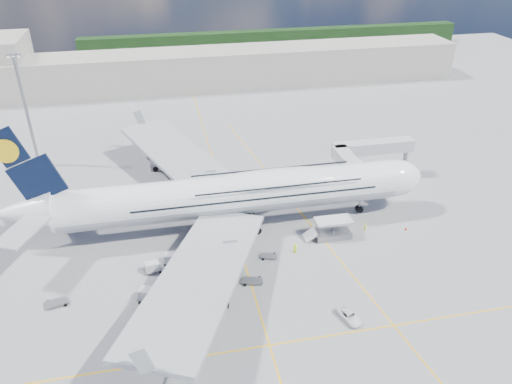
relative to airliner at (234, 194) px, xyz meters
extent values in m
plane|color=gray|center=(-0.26, -10.00, -6.87)|extent=(300.00, 300.00, 0.00)
cube|color=#FBB20D|center=(-0.26, -10.00, -6.86)|extent=(0.25, 220.00, 0.01)
cube|color=#FBB20D|center=(-0.26, -30.00, -6.86)|extent=(120.00, 0.25, 0.01)
cube|color=#FBB20D|center=(13.74, 0.00, -6.86)|extent=(14.16, 99.06, 0.01)
cylinder|color=white|center=(-0.26, 0.00, -0.07)|extent=(62.00, 7.20, 7.20)
cylinder|color=#9EA0A5|center=(-0.26, 0.00, -0.22)|extent=(60.76, 7.13, 7.13)
ellipsoid|color=white|center=(7.74, 0.00, 1.91)|extent=(36.00, 6.84, 3.76)
ellipsoid|color=white|center=(30.74, 0.00, -0.07)|extent=(11.52, 7.20, 7.20)
ellipsoid|color=black|center=(33.98, 0.00, 0.53)|extent=(3.84, 4.16, 1.44)
cone|color=white|center=(-35.76, 0.00, 0.73)|extent=(10.00, 6.84, 6.84)
cube|color=black|center=(-33.76, 0.00, 9.53)|extent=(11.02, 0.46, 14.61)
cylinder|color=yellow|center=(-35.86, 0.00, 12.03)|extent=(4.00, 0.60, 4.00)
cube|color=#999EA3|center=(-8.26, 20.00, -1.27)|extent=(25.49, 39.15, 3.35)
cube|color=#999EA3|center=(-8.26, -20.00, -1.27)|extent=(25.49, 39.15, 3.35)
cylinder|color=#B7BABF|center=(-3.26, 12.50, -3.67)|extent=(5.20, 3.50, 3.50)
cylinder|color=#B7BABF|center=(-7.76, 23.00, -3.67)|extent=(5.20, 3.50, 3.50)
cylinder|color=#B7BABF|center=(-3.26, -12.50, -3.67)|extent=(5.20, 3.50, 3.50)
cylinder|color=#B7BABF|center=(-7.76, -23.00, -3.67)|extent=(5.20, 3.50, 3.50)
cylinder|color=gray|center=(24.74, 0.00, -4.67)|extent=(0.44, 0.44, 3.80)
cylinder|color=black|center=(24.74, 0.00, -6.22)|extent=(1.30, 0.90, 1.30)
cylinder|color=gray|center=(-0.26, 0.00, -4.67)|extent=(0.56, 0.56, 3.80)
cylinder|color=black|center=(-0.26, 3.20, -6.12)|extent=(1.50, 0.90, 1.50)
cube|color=#B7B7BC|center=(24.74, 8.60, 0.23)|extent=(3.00, 10.00, 2.60)
cube|color=#B7B7BC|center=(32.74, 13.60, 0.23)|extent=(18.00, 3.00, 2.60)
cylinder|color=gray|center=(26.74, 11.60, -3.32)|extent=(0.80, 0.80, 7.10)
cylinder|color=black|center=(26.74, 11.60, -6.42)|extent=(0.90, 0.80, 0.90)
cylinder|color=gray|center=(40.74, 13.60, -3.32)|extent=(1.00, 1.00, 7.10)
cube|color=gray|center=(40.74, 13.60, -6.47)|extent=(2.00, 2.00, 0.80)
cylinder|color=#B7B7BC|center=(24.74, 4.80, 0.23)|extent=(3.60, 3.60, 2.80)
cube|color=silver|center=(16.74, -7.10, -3.37)|extent=(6.50, 3.20, 0.35)
cube|color=gray|center=(16.74, -7.10, -6.32)|extent=(6.50, 3.20, 1.10)
cube|color=gray|center=(16.74, -7.10, -4.82)|extent=(0.22, 1.99, 3.00)
cylinder|color=black|center=(14.14, -8.30, -6.52)|extent=(0.70, 0.30, 0.70)
cube|color=silver|center=(12.54, -7.10, -5.87)|extent=(2.16, 2.60, 1.60)
cylinder|color=gray|center=(-40.26, 35.00, 5.63)|extent=(0.70, 0.70, 25.00)
cube|color=gray|center=(-40.26, 35.00, 18.33)|extent=(3.00, 0.40, 0.60)
cube|color=#B2AD9E|center=(-0.26, 85.00, -0.87)|extent=(180.00, 16.00, 12.00)
cube|color=#193814|center=(39.74, 130.00, -2.87)|extent=(160.00, 6.00, 8.00)
cube|color=gray|center=(-16.18, -17.44, -6.48)|extent=(3.75, 2.85, 0.20)
cylinder|color=black|center=(-17.51, -18.11, -6.62)|extent=(0.49, 0.20, 0.49)
cylinder|color=black|center=(-14.84, -16.77, -6.62)|extent=(0.49, 0.20, 0.49)
cube|color=silver|center=(-16.18, -17.44, -5.59)|extent=(2.88, 2.43, 1.67)
cube|color=gray|center=(-12.11, -9.09, -6.52)|extent=(3.24, 2.15, 0.18)
cylinder|color=black|center=(-13.30, -9.69, -6.65)|extent=(0.44, 0.18, 0.44)
cylinder|color=black|center=(-10.92, -8.50, -6.65)|extent=(0.44, 0.18, 0.44)
cube|color=silver|center=(-12.11, -9.09, -5.73)|extent=(2.44, 1.90, 1.49)
cube|color=gray|center=(-15.39, -10.68, -6.52)|extent=(3.19, 2.07, 0.18)
cylinder|color=black|center=(-16.58, -11.28, -6.65)|extent=(0.43, 0.18, 0.43)
cylinder|color=black|center=(-14.21, -10.09, -6.65)|extent=(0.43, 0.18, 0.43)
cube|color=silver|center=(-15.39, -10.68, -5.73)|extent=(2.40, 1.84, 1.48)
cube|color=gray|center=(-29.71, -15.66, -6.48)|extent=(3.66, 2.52, 0.20)
cylinder|color=black|center=(-31.04, -16.33, -6.62)|extent=(0.49, 0.20, 0.49)
cylinder|color=black|center=(-28.38, -15.00, -6.62)|extent=(0.49, 0.20, 0.49)
cube|color=gray|center=(4.06, -10.84, -6.54)|extent=(3.17, 2.49, 0.17)
cylinder|color=black|center=(2.93, -11.40, -6.66)|extent=(0.41, 0.17, 0.41)
cylinder|color=black|center=(5.18, -10.28, -6.66)|extent=(0.41, 0.17, 0.41)
cube|color=gray|center=(0.02, -16.66, -6.48)|extent=(3.69, 2.70, 0.20)
cylinder|color=black|center=(-1.30, -17.32, -6.63)|extent=(0.49, 0.20, 0.49)
cylinder|color=black|center=(1.34, -16.00, -6.63)|extent=(0.49, 0.20, 0.49)
cube|color=white|center=(-11.08, -10.54, -6.18)|extent=(2.94, 1.72, 1.29)
cube|color=black|center=(-11.08, -10.54, -5.39)|extent=(1.17, 1.33, 0.49)
cylinder|color=black|center=(-12.07, -11.09, -6.55)|extent=(0.63, 0.25, 0.63)
cylinder|color=black|center=(-10.10, -10.00, -6.55)|extent=(0.63, 0.25, 0.63)
cube|color=gray|center=(-3.02, 15.83, -5.95)|extent=(6.08, 2.47, 1.84)
cube|color=white|center=(-3.67, 15.83, -4.19)|extent=(4.52, 2.49, 2.03)
cube|color=white|center=(-0.72, 15.83, -5.12)|extent=(1.75, 2.19, 1.48)
cube|color=black|center=(-0.07, 15.83, -4.93)|extent=(0.22, 1.85, 0.83)
cylinder|color=black|center=(-0.99, 14.77, -6.36)|extent=(1.01, 0.32, 1.01)
cylinder|color=black|center=(-5.05, 16.89, -6.36)|extent=(1.01, 0.32, 1.01)
cube|color=red|center=(-3.67, 15.83, -4.84)|extent=(4.57, 2.54, 0.46)
cube|color=gray|center=(-11.24, 26.54, -5.79)|extent=(7.30, 3.56, 2.16)
cube|color=white|center=(-11.99, 26.54, -3.74)|extent=(5.50, 3.40, 2.37)
cube|color=white|center=(-8.55, 26.54, -4.82)|extent=(2.27, 2.73, 1.72)
cube|color=black|center=(-7.79, 26.54, -4.60)|extent=(0.47, 2.16, 0.97)
cylinder|color=black|center=(-8.87, 25.30, -6.28)|extent=(1.19, 0.38, 1.19)
cylinder|color=black|center=(-13.61, 27.77, -6.28)|extent=(1.19, 0.38, 1.19)
imported|color=white|center=(12.16, -27.53, -6.26)|extent=(3.16, 4.78, 1.22)
imported|color=#CAE418|center=(23.18, -6.67, -5.92)|extent=(0.77, 0.82, 1.89)
imported|color=#EAFF1A|center=(18.44, -3.05, -6.11)|extent=(0.90, 0.93, 1.52)
imported|color=#B7FF1A|center=(-5.15, -14.70, -6.07)|extent=(0.40, 0.94, 1.60)
imported|color=#E4FF1A|center=(8.86, -10.30, -6.01)|extent=(0.99, 0.96, 1.71)
imported|color=#96EF19|center=(-3.61, -12.06, -6.01)|extent=(1.25, 0.97, 1.71)
cone|color=red|center=(30.84, -7.79, -6.56)|extent=(0.49, 0.49, 0.63)
cube|color=red|center=(30.84, -7.79, -6.85)|extent=(0.42, 0.42, 0.03)
cone|color=red|center=(-14.14, 10.06, -6.57)|extent=(0.47, 0.47, 0.60)
cube|color=red|center=(-14.14, 10.06, -6.85)|extent=(0.41, 0.41, 0.03)
cone|color=red|center=(-7.32, 17.24, -6.62)|extent=(0.39, 0.39, 0.49)
cube|color=red|center=(-7.32, 17.24, -6.85)|extent=(0.33, 0.33, 0.03)
cone|color=red|center=(-11.29, -17.74, -6.62)|extent=(0.39, 0.39, 0.50)
cube|color=red|center=(-11.29, -17.74, -6.85)|extent=(0.34, 0.34, 0.03)
cone|color=red|center=(-13.33, -18.73, -6.59)|extent=(0.44, 0.44, 0.56)
cube|color=red|center=(-13.33, -18.73, -6.85)|extent=(0.38, 0.38, 0.03)
cone|color=red|center=(-36.51, 5.33, -6.62)|extent=(0.39, 0.39, 0.49)
cube|color=red|center=(-36.51, 5.33, -6.85)|extent=(0.33, 0.33, 0.03)
camera|label=1|loc=(-11.98, -77.31, 44.85)|focal=35.00mm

